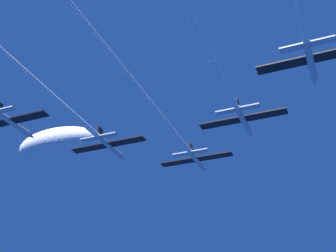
{
  "coord_description": "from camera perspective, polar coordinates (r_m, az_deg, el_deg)",
  "views": [
    {
      "loc": [
        26.32,
        -80.65,
        -39.44
      ],
      "look_at": [
        0.36,
        -15.51,
        -0.32
      ],
      "focal_mm": 48.77,
      "sensor_mm": 36.0,
      "label": 1
    }
  ],
  "objects": [
    {
      "name": "jet_lead",
      "position": [
        77.7,
        -0.82,
        1.16
      ],
      "size": [
        15.0,
        59.4,
        2.49
      ],
      "color": "#B2BAC6"
    },
    {
      "name": "cloud_wispy",
      "position": [
        137.72,
        -13.23,
        -2.51
      ],
      "size": [
        27.47,
        15.11,
        9.62
      ],
      "primitive_type": "ellipsoid",
      "color": "white"
    },
    {
      "name": "jet_left_wing",
      "position": [
        76.08,
        -12.87,
        2.44
      ],
      "size": [
        15.0,
        51.87,
        2.49
      ],
      "color": "#B2BAC6"
    },
    {
      "name": "jet_right_wing",
      "position": [
        62.88,
        5.19,
        9.01
      ],
      "size": [
        15.0,
        60.77,
        2.49
      ],
      "color": "#B2BAC6"
    }
  ]
}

